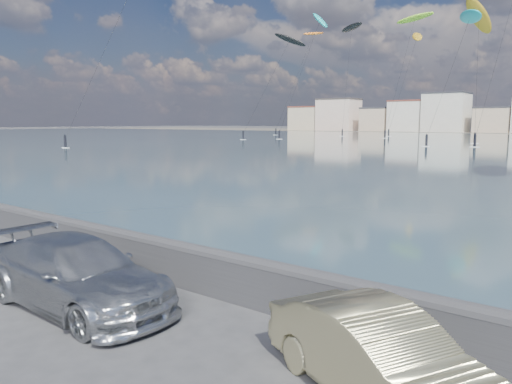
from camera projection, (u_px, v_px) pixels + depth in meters
ground at (87, 324)px, 9.55m from camera, size 700.00×700.00×0.00m
seawall at (188, 263)px, 11.57m from camera, size 400.00×0.36×1.08m
car_silver at (77, 273)px, 10.34m from camera, size 5.00×2.08×1.44m
car_champagne at (379, 357)px, 6.84m from camera, size 4.13×2.87×1.29m
kitesurfer_2 at (415, 20)px, 117.00m from camera, size 8.77×10.47×29.65m
kitesurfer_5 at (352, 28)px, 137.20m from camera, size 9.99×13.54×30.66m
kitesurfer_7 at (313, 35)px, 148.87m from camera, size 6.47×18.43×31.06m
kitesurfer_9 at (470, 18)px, 80.63m from camera, size 7.59×15.34×22.10m
kitesurfer_13 at (320, 22)px, 114.61m from camera, size 7.91×16.36×30.10m
kitesurfer_14 at (289, 42)px, 113.57m from camera, size 7.92×16.57×24.58m
kitesurfer_17 at (479, 17)px, 91.45m from camera, size 5.19×11.09×26.54m
kitesurfer_20 at (417, 38)px, 130.77m from camera, size 7.34×11.99×28.00m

